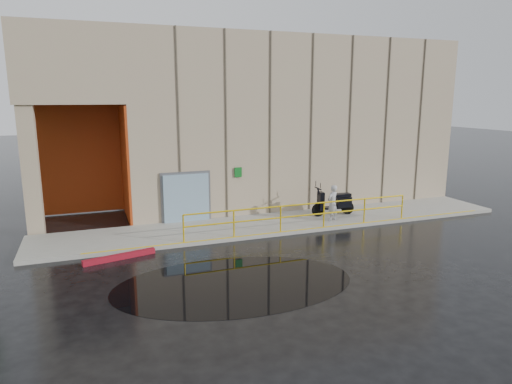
# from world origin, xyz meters

# --- Properties ---
(ground) EXTENTS (120.00, 120.00, 0.00)m
(ground) POSITION_xyz_m (0.00, 0.00, 0.00)
(ground) COLOR black
(ground) RESTS_ON ground
(sidewalk) EXTENTS (20.00, 3.00, 0.15)m
(sidewalk) POSITION_xyz_m (4.00, 4.50, 0.07)
(sidewalk) COLOR gray
(sidewalk) RESTS_ON ground
(building) EXTENTS (20.00, 10.17, 8.00)m
(building) POSITION_xyz_m (5.10, 10.98, 4.21)
(building) COLOR tan
(building) RESTS_ON ground
(guardrail) EXTENTS (9.56, 0.06, 1.03)m
(guardrail) POSITION_xyz_m (4.25, 3.15, 0.68)
(guardrail) COLOR gold
(guardrail) RESTS_ON sidewalk
(person) EXTENTS (0.66, 0.56, 1.53)m
(person) POSITION_xyz_m (5.98, 3.85, 0.91)
(person) COLOR #A7A7AC
(person) RESTS_ON sidewalk
(scooter) EXTENTS (2.01, 0.78, 1.54)m
(scooter) POSITION_xyz_m (6.49, 4.62, 1.03)
(scooter) COLOR black
(scooter) RESTS_ON sidewalk
(red_curb) EXTENTS (2.38, 0.74, 0.18)m
(red_curb) POSITION_xyz_m (-2.79, 2.50, 0.09)
(red_curb) COLOR maroon
(red_curb) RESTS_ON ground
(puddle) EXTENTS (7.34, 4.91, 0.01)m
(puddle) POSITION_xyz_m (0.17, -0.75, 0.00)
(puddle) COLOR black
(puddle) RESTS_ON ground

